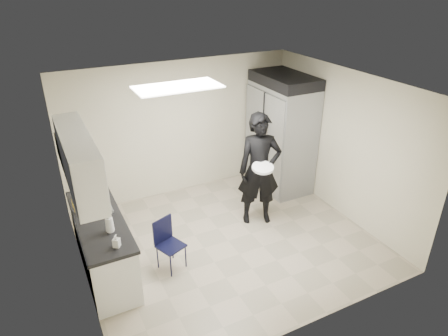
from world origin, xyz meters
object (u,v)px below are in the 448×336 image
lower_counter (103,246)px  folding_chair (171,246)px  commercial_fridge (281,137)px  man_tuxedo (259,170)px

lower_counter → folding_chair: size_ratio=2.44×
commercial_fridge → man_tuxedo: 1.43m
folding_chair → commercial_fridge: bearing=5.5°
folding_chair → man_tuxedo: (1.81, 0.53, 0.61)m
lower_counter → man_tuxedo: 2.77m
lower_counter → folding_chair: 0.98m
folding_chair → man_tuxedo: 1.98m
folding_chair → man_tuxedo: size_ratio=0.39×
lower_counter → commercial_fridge: size_ratio=0.90×
commercial_fridge → folding_chair: size_ratio=2.69×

